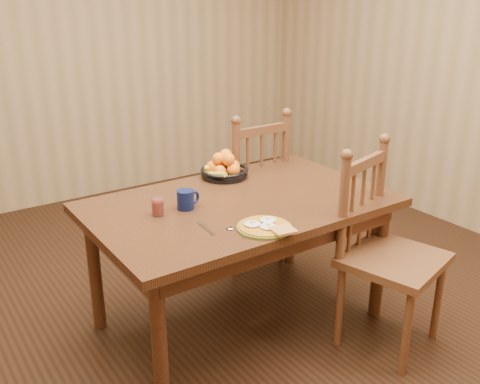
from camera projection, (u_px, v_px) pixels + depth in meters
room at (240, 89)px, 2.66m from camera, size 4.52×5.02×2.72m
dining_table at (240, 215)px, 2.90m from camera, size 1.60×1.00×0.75m
chair_far at (247, 191)px, 3.66m from camera, size 0.49×0.47×1.07m
chair_near at (386, 253)px, 2.80m from camera, size 0.59×0.57×1.07m
breakfast_plate at (265, 227)px, 2.52m from camera, size 0.26×0.29×0.04m
fork at (206, 227)px, 2.54m from camera, size 0.04×0.18×0.00m
spoon at (234, 230)px, 2.51m from camera, size 0.06×0.15×0.01m
coffee_mug at (186, 199)px, 2.75m from camera, size 0.13×0.09×0.10m
juice_glass at (158, 207)px, 2.67m from camera, size 0.06×0.06×0.09m
fruit_bowl at (224, 168)px, 3.22m from camera, size 0.29×0.29×0.17m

